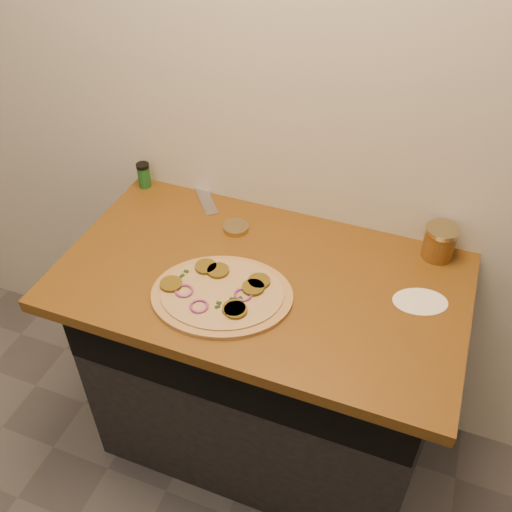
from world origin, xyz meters
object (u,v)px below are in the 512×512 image
at_px(pizza, 222,294).
at_px(chefs_knife, 199,183).
at_px(salsa_jar, 439,242).
at_px(spice_shaker, 144,175).

distance_m(pizza, chefs_knife, 0.57).
height_order(chefs_knife, salsa_jar, salsa_jar).
relative_size(chefs_knife, salsa_jar, 2.56).
height_order(pizza, chefs_knife, pizza).
distance_m(pizza, salsa_jar, 0.67).
bearing_deg(salsa_jar, chefs_knife, 173.87).
bearing_deg(pizza, chefs_knife, 121.94).
bearing_deg(pizza, salsa_jar, 36.15).
relative_size(chefs_knife, spice_shaker, 3.01).
distance_m(chefs_knife, salsa_jar, 0.85).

